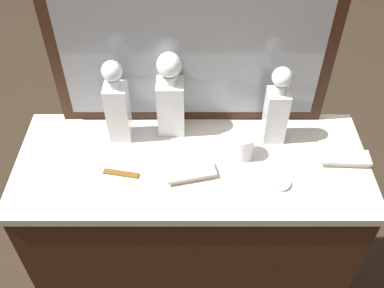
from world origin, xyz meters
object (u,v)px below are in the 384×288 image
object	(u,v)px
crystal_decanter_left	(118,109)
crystal_decanter_far_right	(171,101)
tortoiseshell_comb	(121,174)
porcelain_dish	(279,183)
silver_brush_front	(344,158)
crystal_decanter_rear	(276,112)
silver_brush_left	(190,173)
crystal_tumbler_far_left	(243,147)

from	to	relation	value
crystal_decanter_left	crystal_decanter_far_right	bearing A→B (deg)	12.22
tortoiseshell_comb	crystal_decanter_left	bearing A→B (deg)	95.97
crystal_decanter_far_right	porcelain_dish	bearing A→B (deg)	-36.86
crystal_decanter_left	crystal_decanter_far_right	distance (m)	0.18
silver_brush_front	porcelain_dish	world-z (taller)	silver_brush_front
crystal_decanter_rear	silver_brush_left	bearing A→B (deg)	-147.58
tortoiseshell_comb	porcelain_dish	bearing A→B (deg)	-4.75
crystal_decanter_rear	crystal_decanter_left	bearing A→B (deg)	179.24
silver_brush_left	crystal_decanter_rear	bearing A→B (deg)	32.42
tortoiseshell_comb	crystal_tumbler_far_left	bearing A→B (deg)	12.30
crystal_decanter_rear	crystal_decanter_far_right	world-z (taller)	crystal_decanter_far_right
crystal_decanter_far_right	crystal_decanter_left	bearing A→B (deg)	-167.78
crystal_decanter_rear	crystal_tumbler_far_left	world-z (taller)	crystal_decanter_rear
silver_brush_left	crystal_decanter_left	bearing A→B (deg)	142.17
crystal_decanter_rear	crystal_decanter_far_right	size ratio (longest dim) A/B	0.93
tortoiseshell_comb	silver_brush_front	bearing A→B (deg)	4.63
crystal_decanter_left	crystal_tumbler_far_left	xyz separation A→B (m)	(0.41, -0.09, -0.08)
crystal_tumbler_far_left	crystal_decanter_rear	bearing A→B (deg)	38.08
silver_brush_left	tortoiseshell_comb	size ratio (longest dim) A/B	1.41
crystal_decanter_left	tortoiseshell_comb	distance (m)	0.21
crystal_decanter_rear	tortoiseshell_comb	xyz separation A→B (m)	(-0.50, -0.17, -0.11)
crystal_decanter_far_right	silver_brush_front	distance (m)	0.60
crystal_decanter_far_right	silver_brush_left	distance (m)	0.26
crystal_decanter_rear	silver_brush_front	distance (m)	0.27
crystal_tumbler_far_left	silver_brush_left	distance (m)	0.20
crystal_decanter_left	porcelain_dish	distance (m)	0.57
crystal_decanter_rear	crystal_decanter_far_right	distance (m)	0.35
silver_brush_left	tortoiseshell_comb	distance (m)	0.22
crystal_tumbler_far_left	porcelain_dish	distance (m)	0.17
crystal_decanter_rear	porcelain_dish	size ratio (longest dim) A/B	4.16
porcelain_dish	crystal_decanter_left	bearing A→B (deg)	156.96
crystal_tumbler_far_left	silver_brush_left	bearing A→B (deg)	-151.61
tortoiseshell_comb	silver_brush_left	bearing A→B (deg)	-1.91
crystal_decanter_far_right	tortoiseshell_comb	xyz separation A→B (m)	(-0.15, -0.22, -0.12)
silver_brush_left	porcelain_dish	bearing A→B (deg)	-6.99
crystal_tumbler_far_left	silver_brush_left	size ratio (longest dim) A/B	0.51
crystal_decanter_far_right	porcelain_dish	distance (m)	0.44
crystal_decanter_far_right	porcelain_dish	world-z (taller)	crystal_decanter_far_right
silver_brush_front	tortoiseshell_comb	size ratio (longest dim) A/B	1.40
porcelain_dish	silver_brush_front	bearing A→B (deg)	23.94
crystal_decanter_left	silver_brush_left	size ratio (longest dim) A/B	1.82
crystal_decanter_rear	crystal_decanter_left	distance (m)	0.52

